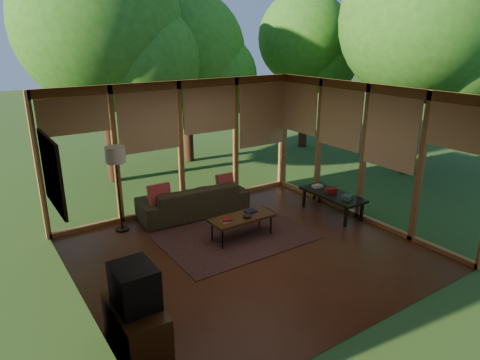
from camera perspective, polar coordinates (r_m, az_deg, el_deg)
floor at (r=7.48m, az=1.19°, el=-9.60°), size 5.50×5.50×0.00m
ceiling at (r=6.64m, az=1.35°, el=11.39°), size 5.50×5.50×0.00m
wall_left at (r=5.90m, az=-21.22°, el=-4.45°), size 0.04×5.00×2.70m
wall_front at (r=5.24m, az=17.28°, el=-6.92°), size 5.50×0.04×2.70m
window_wall_back at (r=9.02m, az=-7.93°, el=4.43°), size 5.50×0.12×2.70m
window_wall_right at (r=8.75m, az=16.20°, el=3.42°), size 0.12×5.00×2.70m
exterior_lawn at (r=18.19m, az=7.44°, el=7.25°), size 40.00×40.00×0.00m
tree_nw at (r=11.01m, az=-18.36°, el=18.98°), size 3.88×3.88×5.72m
tree_ne at (r=12.51m, az=-7.52°, el=16.52°), size 3.43×3.43×4.83m
tree_se at (r=11.92m, az=22.93°, el=19.00°), size 3.92×3.92×5.86m
tree_far at (r=14.16m, az=8.49°, el=18.15°), size 2.85×2.85×4.91m
rug at (r=8.00m, az=-0.62°, el=-7.55°), size 2.68×1.90×0.01m
sofa at (r=8.90m, az=-6.28°, el=-2.64°), size 2.29×1.05×0.65m
pillow_left at (r=8.46m, az=-10.68°, el=-2.04°), size 0.43×0.23×0.45m
pillow_right at (r=9.12m, az=-2.02°, el=-0.38°), size 0.37×0.20×0.39m
ct_book_lower at (r=7.58m, az=-1.72°, el=-5.50°), size 0.22×0.18×0.03m
ct_book_upper at (r=7.56m, az=-1.73°, el=-5.29°), size 0.23×0.20×0.03m
ct_book_side at (r=7.98m, az=1.43°, el=-4.20°), size 0.23×0.18×0.03m
ct_bowl at (r=7.73m, az=0.99°, el=-4.81°), size 0.16×0.16×0.07m
media_cabinet at (r=5.43m, az=-13.64°, el=-18.54°), size 0.50×1.00×0.60m
television at (r=5.13m, az=-13.90°, el=-13.57°), size 0.45×0.55×0.50m
console_book_a at (r=8.76m, az=14.12°, el=-2.25°), size 0.27×0.24×0.08m
console_book_b at (r=9.05m, az=12.03°, el=-1.37°), size 0.26×0.23×0.10m
console_book_c at (r=9.32m, az=10.28°, el=-0.81°), size 0.21×0.16×0.06m
floor_lamp at (r=8.10m, az=-16.25°, el=2.63°), size 0.36×0.36×1.65m
coffee_table at (r=7.81m, az=0.26°, el=-5.12°), size 1.20×0.50×0.43m
side_console at (r=9.05m, az=12.22°, el=-2.02°), size 0.60×1.40×0.46m
wall_painting at (r=7.15m, az=-23.75°, el=0.88°), size 0.06×1.35×1.15m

